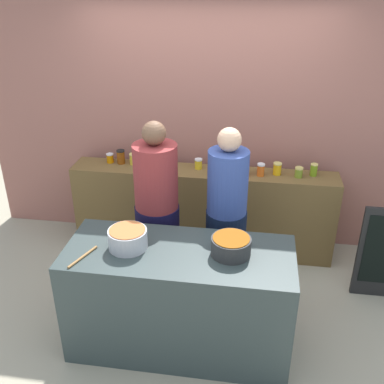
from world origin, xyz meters
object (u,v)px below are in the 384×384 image
cook_with_tongs (158,222)px  preserve_jar_2 (134,159)px  cooking_pot_left (128,239)px  preserve_jar_9 (299,172)px  wooden_spoon (83,257)px  preserve_jar_5 (229,168)px  preserve_jar_10 (314,170)px  preserve_jar_4 (198,164)px  preserve_jar_8 (277,169)px  cooking_pot_center (231,246)px  preserve_jar_0 (110,158)px  preserve_jar_3 (154,161)px  preserve_jar_1 (121,157)px  preserve_jar_7 (261,170)px  preserve_jar_6 (245,169)px  cook_in_cap (226,227)px

cook_with_tongs → preserve_jar_2: bearing=116.8°
cooking_pot_left → cook_with_tongs: bearing=82.5°
preserve_jar_9 → wooden_spoon: preserve_jar_9 is taller
preserve_jar_5 → preserve_jar_10: preserve_jar_10 is taller
wooden_spoon → cook_with_tongs: size_ratio=0.18×
preserve_jar_4 → preserve_jar_8: preserve_jar_8 is taller
preserve_jar_4 → preserve_jar_9: size_ratio=1.05×
cooking_pot_center → wooden_spoon: size_ratio=0.97×
preserve_jar_0 → cook_with_tongs: cook_with_tongs is taller
preserve_jar_3 → preserve_jar_0: bearing=177.8°
preserve_jar_8 → wooden_spoon: 2.13m
preserve_jar_1 → preserve_jar_3: size_ratio=1.24×
preserve_jar_0 → cooking_pot_center: (1.37, -1.45, -0.01)m
preserve_jar_10 → cook_with_tongs: bearing=-148.7°
preserve_jar_7 → preserve_jar_10: bearing=8.8°
preserve_jar_3 → preserve_jar_4: (0.46, -0.00, -0.01)m
preserve_jar_5 → preserve_jar_9: (0.68, -0.02, 0.00)m
preserve_jar_8 → cook_with_tongs: size_ratio=0.07×
cooking_pot_center → cook_with_tongs: cook_with_tongs is taller
preserve_jar_5 → preserve_jar_7: preserve_jar_7 is taller
preserve_jar_1 → preserve_jar_9: size_ratio=1.43×
preserve_jar_9 → cook_with_tongs: size_ratio=0.06×
preserve_jar_1 → preserve_jar_6: (1.29, -0.10, -0.01)m
cooking_pot_center → preserve_jar_9: bearing=67.7°
preserve_jar_5 → cook_with_tongs: size_ratio=0.06×
preserve_jar_6 → preserve_jar_2: bearing=174.9°
preserve_jar_9 → cooking_pot_left: cooking_pot_left is taller
preserve_jar_0 → preserve_jar_5: bearing=-2.8°
preserve_jar_4 → preserve_jar_0: bearing=178.8°
preserve_jar_9 → cooking_pot_center: size_ratio=0.35×
preserve_jar_8 → preserve_jar_9: 0.21m
preserve_jar_7 → cooking_pot_left: preserve_jar_7 is taller
preserve_jar_3 → preserve_jar_2: bearing=176.3°
wooden_spoon → cook_in_cap: (0.96, 0.83, -0.16)m
preserve_jar_9 → cook_with_tongs: (-1.24, -0.78, -0.22)m
preserve_jar_0 → preserve_jar_9: size_ratio=0.97×
preserve_jar_2 → preserve_jar_5: bearing=-3.3°
preserve_jar_4 → preserve_jar_9: (0.99, -0.06, -0.00)m
preserve_jar_4 → preserve_jar_5: preserve_jar_4 is taller
preserve_jar_0 → preserve_jar_2: (0.26, -0.00, 0.01)m
cook_in_cap → preserve_jar_0: bearing=147.3°
preserve_jar_6 → cooking_pot_center: bearing=-91.6°
preserve_jar_0 → wooden_spoon: 1.69m
preserve_jar_8 → wooden_spoon: bearing=-131.0°
preserve_jar_6 → cook_with_tongs: (-0.71, -0.76, -0.22)m
preserve_jar_3 → cooking_pot_left: (0.14, -1.46, -0.01)m
preserve_jar_1 → preserve_jar_10: (1.96, -0.02, -0.01)m
preserve_jar_1 → cook_in_cap: 1.45m
wooden_spoon → preserve_jar_0: bearing=101.1°
preserve_jar_2 → preserve_jar_4: size_ratio=1.08×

